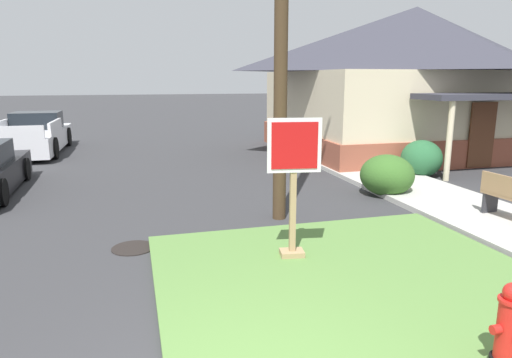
# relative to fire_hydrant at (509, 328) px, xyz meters

# --- Properties ---
(grass_corner_patch) EXTENTS (5.31, 5.68, 0.08)m
(grass_corner_patch) POSITION_rel_fire_hydrant_xyz_m (-0.48, 1.74, -0.44)
(grass_corner_patch) COLOR #567F3D
(grass_corner_patch) RESTS_ON ground
(sidewalk_strip) EXTENTS (2.20, 14.42, 0.12)m
(sidewalk_strip) POSITION_rel_fire_hydrant_xyz_m (3.38, 5.34, -0.42)
(sidewalk_strip) COLOR #B2AFA8
(sidewalk_strip) RESTS_ON ground
(fire_hydrant) EXTENTS (0.38, 0.34, 0.84)m
(fire_hydrant) POSITION_rel_fire_hydrant_xyz_m (0.00, 0.00, 0.00)
(fire_hydrant) COLOR black
(fire_hydrant) RESTS_ON grass_corner_patch
(stop_sign) EXTENTS (0.79, 0.33, 2.12)m
(stop_sign) POSITION_rel_fire_hydrant_xyz_m (-1.03, 3.11, 0.66)
(stop_sign) COLOR #A3845B
(stop_sign) RESTS_ON grass_corner_patch
(manhole_cover) EXTENTS (0.70, 0.70, 0.02)m
(manhole_cover) POSITION_rel_fire_hydrant_xyz_m (-3.39, 4.29, -0.47)
(manhole_cover) COLOR black
(manhole_cover) RESTS_ON ground
(pickup_truck_white) EXTENTS (2.13, 5.58, 1.48)m
(pickup_truck_white) POSITION_rel_fire_hydrant_xyz_m (-6.87, 15.59, 0.14)
(pickup_truck_white) COLOR silver
(pickup_truck_white) RESTS_ON ground
(corner_house) EXTENTS (9.94, 9.28, 5.33)m
(corner_house) POSITION_rel_fire_hydrant_xyz_m (7.08, 12.39, 2.26)
(corner_house) COLOR brown
(corner_house) RESTS_ON ground
(shrub_near_porch) EXTENTS (1.14, 1.14, 1.05)m
(shrub_near_porch) POSITION_rel_fire_hydrant_xyz_m (4.57, 7.94, 0.05)
(shrub_near_porch) COLOR #275D35
(shrub_near_porch) RESTS_ON ground
(shrub_by_curb) EXTENTS (1.27, 1.27, 0.98)m
(shrub_by_curb) POSITION_rel_fire_hydrant_xyz_m (2.51, 6.33, 0.02)
(shrub_by_curb) COLOR #356024
(shrub_by_curb) RESTS_ON ground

